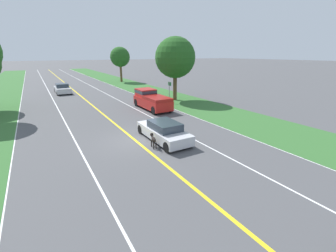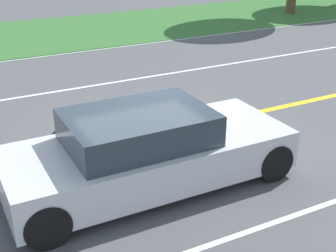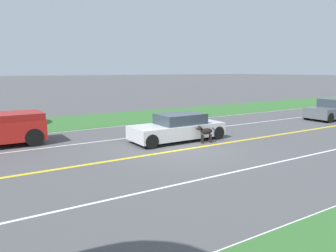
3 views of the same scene
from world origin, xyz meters
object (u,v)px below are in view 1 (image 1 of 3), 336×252
(pickup_truck, at_px, (151,100))
(roadside_tree_right_far, at_px, (120,57))
(oncoming_car, at_px, (62,89))
(street_sign, at_px, (169,90))
(roadside_tree_right_near, at_px, (175,58))
(dog, at_px, (153,139))
(ego_car, at_px, (164,131))

(pickup_truck, relative_size, roadside_tree_right_far, 0.78)
(oncoming_car, relative_size, street_sign, 1.77)
(roadside_tree_right_near, height_order, roadside_tree_right_far, roadside_tree_right_near)
(dog, bearing_deg, roadside_tree_right_near, 61.97)
(ego_car, height_order, roadside_tree_right_far, roadside_tree_right_far)
(dog, distance_m, roadside_tree_right_near, 15.64)
(street_sign, bearing_deg, oncoming_car, 125.00)
(dog, distance_m, roadside_tree_right_far, 35.05)
(dog, xyz_separation_m, pickup_truck, (4.49, 9.25, 0.42))
(oncoming_car, xyz_separation_m, roadside_tree_right_far, (12.08, 8.80, 4.21))
(roadside_tree_right_near, bearing_deg, oncoming_car, 131.99)
(ego_car, xyz_separation_m, street_sign, (6.33, 9.81, 0.95))
(ego_car, xyz_separation_m, dog, (-1.17, -0.75, -0.07))
(street_sign, bearing_deg, roadside_tree_right_near, 39.85)
(oncoming_car, bearing_deg, ego_car, 98.33)
(pickup_truck, xyz_separation_m, roadside_tree_right_near, (4.61, 2.64, 4.09))
(roadside_tree_right_near, distance_m, roadside_tree_right_far, 21.50)
(oncoming_car, bearing_deg, pickup_truck, 113.96)
(roadside_tree_right_far, relative_size, street_sign, 2.73)
(dog, distance_m, street_sign, 12.99)
(oncoming_car, height_order, roadside_tree_right_far, roadside_tree_right_far)
(ego_car, bearing_deg, roadside_tree_right_near, 54.56)
(ego_car, distance_m, oncoming_car, 24.08)
(roadside_tree_right_near, relative_size, street_sign, 3.00)
(roadside_tree_right_near, bearing_deg, street_sign, -140.15)
(ego_car, distance_m, roadside_tree_right_near, 14.38)
(pickup_truck, bearing_deg, roadside_tree_right_far, 77.67)
(ego_car, height_order, oncoming_car, oncoming_car)
(roadside_tree_right_near, bearing_deg, dog, -127.41)
(ego_car, xyz_separation_m, oncoming_car, (-3.49, 23.83, 0.03))
(dog, xyz_separation_m, street_sign, (7.50, 10.56, 1.02))
(dog, relative_size, roadside_tree_right_far, 0.16)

